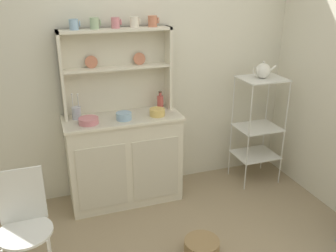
% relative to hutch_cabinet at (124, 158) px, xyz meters
% --- Properties ---
extents(wall_back, '(3.84, 0.05, 2.50)m').
position_rel_hutch_cabinet_xyz_m(wall_back, '(0.17, 0.26, 0.81)').
color(wall_back, silver).
rests_on(wall_back, ground).
extents(hutch_cabinet, '(1.05, 0.45, 0.85)m').
position_rel_hutch_cabinet_xyz_m(hutch_cabinet, '(0.00, 0.00, 0.00)').
color(hutch_cabinet, silver).
rests_on(hutch_cabinet, ground).
extents(hutch_shelf_unit, '(0.98, 0.18, 0.76)m').
position_rel_hutch_cabinet_xyz_m(hutch_shelf_unit, '(0.00, 0.16, 0.85)').
color(hutch_shelf_unit, beige).
rests_on(hutch_shelf_unit, hutch_cabinet).
extents(bakers_rack, '(0.43, 0.36, 1.11)m').
position_rel_hutch_cabinet_xyz_m(bakers_rack, '(1.38, -0.07, 0.24)').
color(bakers_rack, silver).
rests_on(bakers_rack, ground).
extents(wire_chair, '(0.36, 0.36, 0.85)m').
position_rel_hutch_cabinet_xyz_m(wire_chair, '(-0.87, -0.82, 0.08)').
color(wire_chair, white).
rests_on(wire_chair, ground).
extents(floor_basket, '(0.28, 0.28, 0.13)m').
position_rel_hutch_cabinet_xyz_m(floor_basket, '(0.37, -0.98, -0.37)').
color(floor_basket, '#93754C').
rests_on(floor_basket, ground).
extents(cup_sky_0, '(0.09, 0.08, 0.09)m').
position_rel_hutch_cabinet_xyz_m(cup_sky_0, '(-0.34, 0.12, 1.22)').
color(cup_sky_0, '#8EB2D1').
rests_on(cup_sky_0, hutch_shelf_unit).
extents(cup_sage_1, '(0.09, 0.08, 0.09)m').
position_rel_hutch_cabinet_xyz_m(cup_sage_1, '(-0.17, 0.12, 1.22)').
color(cup_sage_1, '#9EB78E').
rests_on(cup_sage_1, hutch_shelf_unit).
extents(cup_rose_2, '(0.09, 0.07, 0.09)m').
position_rel_hutch_cabinet_xyz_m(cup_rose_2, '(0.01, 0.12, 1.22)').
color(cup_rose_2, '#D17A84').
rests_on(cup_rose_2, hutch_shelf_unit).
extents(cup_cream_3, '(0.09, 0.08, 0.09)m').
position_rel_hutch_cabinet_xyz_m(cup_cream_3, '(0.17, 0.12, 1.22)').
color(cup_cream_3, silver).
rests_on(cup_cream_3, hutch_shelf_unit).
extents(cup_terracotta_4, '(0.10, 0.08, 0.09)m').
position_rel_hutch_cabinet_xyz_m(cup_terracotta_4, '(0.34, 0.12, 1.22)').
color(cup_terracotta_4, '#C67556').
rests_on(cup_terracotta_4, hutch_shelf_unit).
extents(bowl_mixing_large, '(0.17, 0.17, 0.05)m').
position_rel_hutch_cabinet_xyz_m(bowl_mixing_large, '(-0.31, -0.07, 0.44)').
color(bowl_mixing_large, '#D17A84').
rests_on(bowl_mixing_large, hutch_cabinet).
extents(bowl_floral_medium, '(0.14, 0.14, 0.06)m').
position_rel_hutch_cabinet_xyz_m(bowl_floral_medium, '(-0.00, -0.07, 0.45)').
color(bowl_floral_medium, '#8EB2D1').
rests_on(bowl_floral_medium, hutch_cabinet).
extents(bowl_cream_small, '(0.14, 0.14, 0.06)m').
position_rel_hutch_cabinet_xyz_m(bowl_cream_small, '(0.31, -0.07, 0.45)').
color(bowl_cream_small, '#DBB760').
rests_on(bowl_cream_small, hutch_cabinet).
extents(jam_bottle, '(0.06, 0.06, 0.18)m').
position_rel_hutch_cabinet_xyz_m(jam_bottle, '(0.39, 0.09, 0.48)').
color(jam_bottle, '#B74C47').
rests_on(jam_bottle, hutch_cabinet).
extents(utensil_jar, '(0.08, 0.08, 0.24)m').
position_rel_hutch_cabinet_xyz_m(utensil_jar, '(-0.39, 0.08, 0.47)').
color(utensil_jar, '#B2B7C6').
rests_on(utensil_jar, hutch_cabinet).
extents(porcelain_teapot, '(0.24, 0.14, 0.17)m').
position_rel_hutch_cabinet_xyz_m(porcelain_teapot, '(1.38, -0.07, 0.74)').
color(porcelain_teapot, white).
rests_on(porcelain_teapot, bakers_rack).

